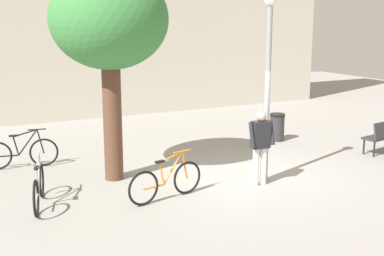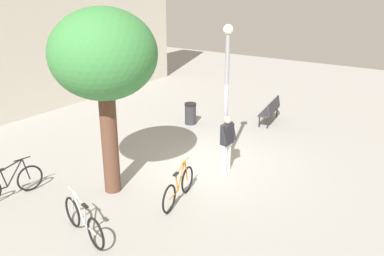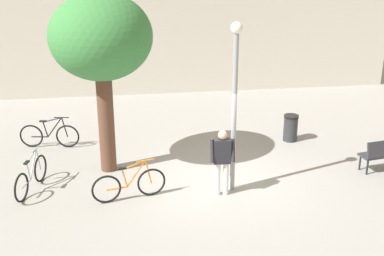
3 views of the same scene
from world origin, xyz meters
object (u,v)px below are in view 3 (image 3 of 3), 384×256
lamppost (235,93)px  trash_bin (291,128)px  plaza_tree (101,39)px  bicycle_black (50,135)px  bicycle_silver (31,176)px  person_by_lamppost (222,158)px  bicycle_orange (130,184)px

lamppost → trash_bin: 4.45m
plaza_tree → bicycle_black: size_ratio=2.64×
bicycle_silver → bicycle_black: (0.11, 2.87, 0.00)m
lamppost → person_by_lamppost: lamppost is taller
person_by_lamppost → plaza_tree: (-2.74, 1.89, 2.59)m
person_by_lamppost → bicycle_orange: bearing=177.4°
bicycle_silver → trash_bin: (7.47, 2.33, 0.04)m
person_by_lamppost → trash_bin: bearing=48.6°
lamppost → person_by_lamppost: size_ratio=2.49×
trash_bin → person_by_lamppost: bearing=-131.4°
lamppost → trash_bin: size_ratio=5.00×
bicycle_orange → bicycle_silver: 2.52m
bicycle_black → bicycle_silver: bearing=-92.3°
person_by_lamppost → bicycle_orange: 2.30m
lamppost → bicycle_orange: 3.32m
lamppost → bicycle_orange: bearing=-176.7°
person_by_lamppost → plaza_tree: 4.22m
lamppost → trash_bin: bearing=49.7°
plaza_tree → bicycle_black: plaza_tree is taller
person_by_lamppost → bicycle_silver: bearing=168.9°
plaza_tree → trash_bin: plaza_tree is taller
bicycle_orange → bicycle_black: 4.33m
lamppost → bicycle_orange: lamppost is taller
bicycle_silver → bicycle_black: same height
bicycle_orange → trash_bin: (5.08, 3.14, 0.04)m
lamppost → plaza_tree: bearing=151.7°
person_by_lamppost → plaza_tree: bearing=145.4°
bicycle_orange → bicycle_silver: bearing=161.4°
plaza_tree → person_by_lamppost: bearing=-34.6°
plaza_tree → bicycle_orange: (0.52, -1.79, -3.17)m
plaza_tree → bicycle_black: (-1.76, 1.89, -3.17)m
person_by_lamppost → trash_bin: size_ratio=2.01×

